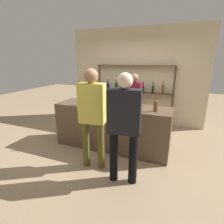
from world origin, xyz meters
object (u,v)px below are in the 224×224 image
wine_glass (119,98)px  cork_jar (109,101)px  counter_bottle_3 (156,105)px  customer_center (92,112)px  counter_bottle_0 (141,100)px  customer_right (124,122)px  counter_bottle_2 (84,99)px  ice_bucket (97,100)px  counter_bottle_1 (92,95)px  server_behind_counter (134,99)px

wine_glass → cork_jar: bearing=-153.5°
cork_jar → counter_bottle_3: bearing=-11.9°
wine_glass → customer_center: customer_center is taller
counter_bottle_0 → customer_right: (0.03, -1.23, -0.07)m
counter_bottle_2 → counter_bottle_3: counter_bottle_2 is taller
counter_bottle_0 → counter_bottle_2: bearing=-160.5°
counter_bottle_3 → wine_glass: 0.89m
counter_bottle_2 → customer_center: bearing=-49.6°
cork_jar → customer_center: (0.08, -0.93, 0.02)m
counter_bottle_2 → customer_center: 0.84m
ice_bucket → customer_center: (0.29, -0.74, -0.02)m
counter_bottle_1 → cork_jar: 0.47m
counter_bottle_1 → customer_right: customer_right is taller
counter_bottle_2 → cork_jar: counter_bottle_2 is taller
counter_bottle_0 → cork_jar: size_ratio=2.51×
wine_glass → cork_jar: (-0.20, -0.10, -0.06)m
ice_bucket → cork_jar: 0.29m
customer_center → customer_right: 0.65m
counter_bottle_3 → ice_bucket: (-1.24, 0.02, -0.02)m
counter_bottle_0 → counter_bottle_3: counter_bottle_3 is taller
customer_right → counter_bottle_1: bearing=36.6°
counter_bottle_1 → customer_right: 1.68m
customer_right → cork_jar: bearing=24.9°
server_behind_counter → ice_bucket: bearing=-17.0°
counter_bottle_3 → server_behind_counter: size_ratio=0.21×
counter_bottle_1 → customer_center: size_ratio=0.20×
ice_bucket → counter_bottle_1: bearing=131.9°
cork_jar → customer_right: size_ratio=0.07×
customer_right → wine_glass: bearing=15.0°
wine_glass → cork_jar: wine_glass is taller
counter_bottle_0 → counter_bottle_1: (-1.13, -0.02, 0.02)m
server_behind_counter → cork_jar: bearing=-11.2°
counter_bottle_3 → customer_center: 1.19m
counter_bottle_0 → customer_right: size_ratio=0.19×
counter_bottle_0 → server_behind_counter: 0.81m
counter_bottle_3 → cork_jar: counter_bottle_3 is taller
ice_bucket → server_behind_counter: (0.54, 1.02, -0.15)m
counter_bottle_3 → customer_right: size_ratio=0.19×
counter_bottle_3 → cork_jar: 1.06m
counter_bottle_0 → customer_center: (-0.59, -1.04, -0.04)m
counter_bottle_2 → server_behind_counter: size_ratio=0.22×
counter_bottle_0 → counter_bottle_1: bearing=-178.9°
server_behind_counter → counter_bottle_3: bearing=44.8°
counter_bottle_0 → customer_right: customer_right is taller
customer_center → customer_right: customer_center is taller
counter_bottle_3 → wine_glass: bearing=159.0°
counter_bottle_2 → counter_bottle_3: bearing=3.0°
wine_glass → counter_bottle_1: bearing=-178.6°
counter_bottle_3 → server_behind_counter: (-0.70, 1.04, -0.17)m
counter_bottle_3 → ice_bucket: bearing=179.0°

